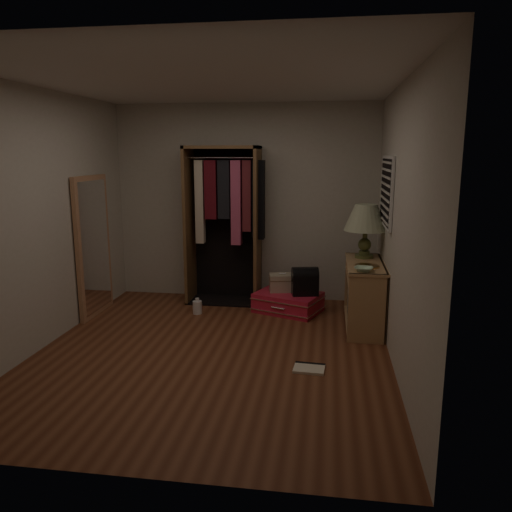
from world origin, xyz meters
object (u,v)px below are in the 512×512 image
pink_suitcase (288,302)px  train_case (282,283)px  black_bag (305,281)px  table_lamp (366,219)px  white_jug (197,307)px  floor_mirror (93,246)px  console_bookshelf (364,292)px  open_wardrobe (227,212)px

pink_suitcase → train_case: train_case is taller
train_case → black_bag: black_bag is taller
table_lamp → white_jug: bearing=-176.6°
table_lamp → white_jug: (-2.01, -0.12, -1.13)m
train_case → table_lamp: (0.99, -0.21, 0.86)m
white_jug → table_lamp: bearing=3.4°
floor_mirror → white_jug: 1.46m
table_lamp → white_jug: table_lamp is taller
floor_mirror → pink_suitcase: 2.49m
console_bookshelf → table_lamp: bearing=89.7°
white_jug → open_wardrobe: bearing=66.0°
floor_mirror → console_bookshelf: bearing=0.5°
floor_mirror → white_jug: (1.23, 0.17, -0.77)m
console_bookshelf → open_wardrobe: open_wardrobe is taller
floor_mirror → table_lamp: floor_mirror is taller
open_wardrobe → train_case: size_ratio=5.72×
console_bookshelf → black_bag: console_bookshelf is taller
open_wardrobe → white_jug: 1.30m
open_wardrobe → floor_mirror: (-1.50, -0.77, -0.36)m
console_bookshelf → white_jug: size_ratio=5.63×
pink_suitcase → white_jug: size_ratio=4.73×
open_wardrobe → black_bag: 1.37m
floor_mirror → table_lamp: (3.24, 0.28, 0.36)m
floor_mirror → train_case: (2.26, 0.50, -0.50)m
floor_mirror → black_bag: (2.55, 0.38, -0.43)m
floor_mirror → pink_suitcase: bearing=10.2°
open_wardrobe → floor_mirror: size_ratio=1.21×
train_case → table_lamp: table_lamp is taller
open_wardrobe → table_lamp: size_ratio=3.26×
floor_mirror → white_jug: bearing=7.6°
floor_mirror → white_jug: size_ratio=8.55×
floor_mirror → pink_suitcase: floor_mirror is taller
console_bookshelf → table_lamp: (0.00, 0.26, 0.81)m
console_bookshelf → pink_suitcase: bearing=156.4°
train_case → white_jug: train_case is taller
console_bookshelf → white_jug: 2.04m
pink_suitcase → black_bag: 0.37m
open_wardrobe → pink_suitcase: size_ratio=2.18×
pink_suitcase → open_wardrobe: bearing=178.5°
black_bag → open_wardrobe: bearing=147.5°
open_wardrobe → train_case: bearing=-19.8°
console_bookshelf → floor_mirror: bearing=-179.5°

